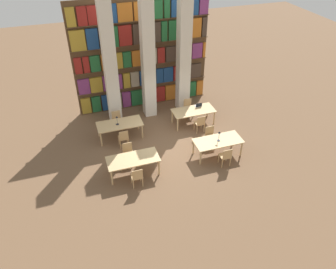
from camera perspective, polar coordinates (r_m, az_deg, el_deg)
name	(u,v)px	position (r m, az deg, el deg)	size (l,w,h in m)	color
ground_plane	(167,145)	(14.63, -0.16, -1.86)	(40.00, 40.00, 0.00)	brown
bookshelf_bank	(142,56)	(16.55, -4.49, 13.44)	(6.76, 0.35, 5.50)	brown
pillar_left	(110,63)	(15.16, -10.11, 12.18)	(0.57, 0.57, 6.00)	silver
pillar_center	(148,58)	(15.48, -3.53, 13.16)	(0.57, 0.57, 6.00)	silver
pillar_right	(184,53)	(15.98, 2.76, 13.94)	(0.57, 0.57, 6.00)	silver
reading_table_0	(133,160)	(12.86, -6.11, -4.47)	(2.03, 0.93, 0.75)	tan
chair_0	(137,176)	(12.42, -5.42, -7.28)	(0.42, 0.40, 0.89)	tan
chair_1	(128,153)	(13.54, -6.95, -3.13)	(0.42, 0.40, 0.89)	tan
reading_table_1	(218,142)	(13.87, 8.70, -1.29)	(2.03, 0.93, 0.75)	tan
chair_2	(226,156)	(13.47, 10.01, -3.74)	(0.42, 0.40, 0.89)	tan
chair_3	(210,135)	(14.51, 7.38, -0.17)	(0.42, 0.40, 0.89)	tan
desk_lamp_0	(219,135)	(13.64, 8.90, -0.01)	(0.14, 0.14, 0.46)	#232328
reading_table_2	(120,125)	(14.90, -8.40, 1.65)	(2.03, 0.93, 0.75)	tan
chair_4	(124,138)	(14.39, -7.75, -0.54)	(0.42, 0.40, 0.89)	tan
chair_5	(117,120)	(15.62, -8.89, 2.56)	(0.42, 0.40, 0.89)	tan
desk_lamp_1	(117,119)	(14.65, -8.89, 2.69)	(0.14, 0.14, 0.44)	#232328
reading_table_3	(193,112)	(15.74, 4.45, 4.00)	(2.03, 0.93, 0.75)	tan
chair_6	(200,123)	(15.28, 5.60, 2.02)	(0.42, 0.40, 0.89)	tan
chair_7	(188,107)	(16.44, 3.56, 4.79)	(0.42, 0.40, 0.89)	tan
laptop	(198,106)	(16.02, 5.29, 5.05)	(0.32, 0.22, 0.21)	silver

